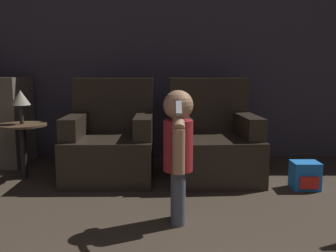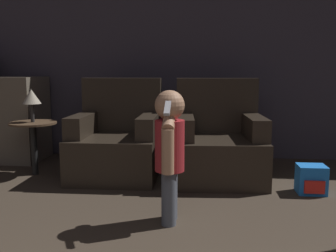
% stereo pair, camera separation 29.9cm
% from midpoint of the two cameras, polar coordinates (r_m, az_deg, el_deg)
% --- Properties ---
extents(wall_back, '(8.40, 0.05, 2.60)m').
position_cam_midpoint_polar(wall_back, '(4.44, 0.17, 12.02)').
color(wall_back, '#3D3842').
rests_on(wall_back, ground_plane).
extents(armchair_left, '(0.82, 0.84, 0.95)m').
position_cam_midpoint_polar(armchair_left, '(3.67, -11.12, -2.71)').
color(armchair_left, black).
rests_on(armchair_left, ground_plane).
extents(armchair_right, '(0.86, 0.88, 0.95)m').
position_cam_midpoint_polar(armchair_right, '(3.62, 4.39, -2.75)').
color(armchair_right, black).
rests_on(armchair_right, ground_plane).
extents(person_toddler, '(0.20, 0.35, 0.90)m').
position_cam_midpoint_polar(person_toddler, '(2.48, -1.99, -3.05)').
color(person_toddler, '#474C56').
rests_on(person_toddler, ground_plane).
extents(toy_backpack, '(0.23, 0.21, 0.24)m').
position_cam_midpoint_polar(toy_backpack, '(3.44, 17.76, -7.23)').
color(toy_backpack, blue).
rests_on(toy_backpack, ground_plane).
extents(side_table, '(0.45, 0.45, 0.53)m').
position_cam_midpoint_polar(side_table, '(3.84, -23.50, -1.09)').
color(side_table, black).
rests_on(side_table, ground_plane).
extents(lamp, '(0.18, 0.18, 0.32)m').
position_cam_midpoint_polar(lamp, '(3.80, -23.79, 3.86)').
color(lamp, '#262626').
rests_on(lamp, side_table).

